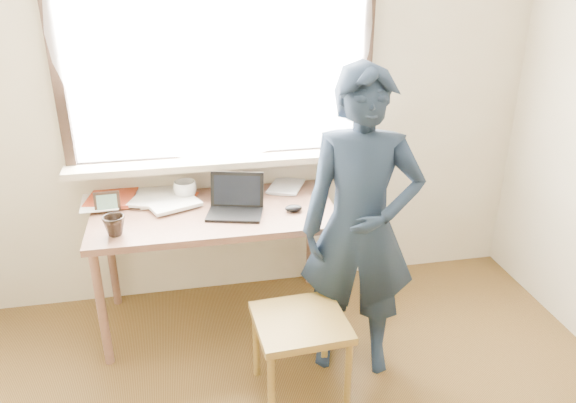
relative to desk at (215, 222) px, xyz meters
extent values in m
cube|color=beige|center=(0.29, 0.37, 0.64)|extent=(3.50, 0.02, 2.60)
cube|color=white|center=(0.09, 0.36, 0.94)|extent=(1.70, 0.01, 1.30)
cube|color=black|center=(0.09, 0.34, 0.26)|extent=(1.82, 0.06, 0.06)
cube|color=black|center=(-0.79, 0.34, 0.94)|extent=(0.06, 0.06, 1.30)
cube|color=black|center=(0.97, 0.34, 0.94)|extent=(0.06, 0.06, 1.30)
cube|color=beige|center=(0.09, 0.27, 0.27)|extent=(1.85, 0.20, 0.04)
cube|color=white|center=(0.09, 0.28, 1.04)|extent=(1.95, 0.02, 1.65)
cube|color=brown|center=(0.00, 0.00, 0.06)|extent=(1.37, 0.69, 0.04)
cylinder|color=brown|center=(-0.64, -0.29, -0.31)|extent=(0.05, 0.05, 0.70)
cylinder|color=brown|center=(-0.64, 0.29, -0.31)|extent=(0.05, 0.05, 0.70)
cylinder|color=brown|center=(0.64, -0.29, -0.31)|extent=(0.05, 0.05, 0.70)
cylinder|color=brown|center=(0.64, 0.29, -0.31)|extent=(0.05, 0.05, 0.70)
cube|color=black|center=(0.11, -0.08, 0.08)|extent=(0.35, 0.28, 0.02)
cube|color=black|center=(0.14, 0.02, 0.18)|extent=(0.31, 0.14, 0.20)
cube|color=black|center=(0.14, 0.02, 0.18)|extent=(0.27, 0.11, 0.16)
cube|color=black|center=(0.11, -0.09, 0.09)|extent=(0.29, 0.19, 0.00)
imported|color=white|center=(-0.15, 0.21, 0.13)|extent=(0.18, 0.18, 0.11)
imported|color=black|center=(-0.53, -0.20, 0.13)|extent=(0.12, 0.12, 0.11)
ellipsoid|color=black|center=(0.44, -0.10, 0.10)|extent=(0.10, 0.07, 0.04)
cube|color=white|center=(-0.21, 0.18, 0.08)|extent=(0.35, 0.37, 0.01)
cube|color=white|center=(-0.58, 0.13, 0.09)|extent=(0.30, 0.32, 0.01)
cube|color=white|center=(-0.16, 0.14, 0.09)|extent=(0.29, 0.32, 0.02)
cube|color=white|center=(-0.10, 0.25, 0.10)|extent=(0.32, 0.32, 0.02)
cube|color=white|center=(-0.32, 0.10, 0.10)|extent=(0.27, 0.32, 0.02)
cube|color=white|center=(-0.61, 0.10, 0.11)|extent=(0.33, 0.33, 0.02)
imported|color=white|center=(-0.44, 0.27, 0.09)|extent=(0.24, 0.28, 0.02)
imported|color=white|center=(0.38, 0.28, 0.09)|extent=(0.28, 0.31, 0.02)
cube|color=black|center=(-0.59, 0.10, 0.13)|extent=(0.14, 0.02, 0.11)
cube|color=#4B7E38|center=(-0.59, 0.10, 0.13)|extent=(0.11, 0.01, 0.08)
cube|color=olive|center=(0.35, -0.72, -0.23)|extent=(0.46, 0.44, 0.04)
cylinder|color=olive|center=(0.17, -0.91, -0.45)|extent=(0.04, 0.04, 0.41)
cylinder|color=olive|center=(0.15, -0.55, -0.45)|extent=(0.04, 0.04, 0.41)
cylinder|color=olive|center=(0.55, -0.89, -0.45)|extent=(0.04, 0.04, 0.41)
cylinder|color=olive|center=(0.53, -0.53, -0.45)|extent=(0.04, 0.04, 0.41)
imported|color=black|center=(0.69, -0.53, 0.16)|extent=(0.68, 0.54, 1.63)
camera|label=1|loc=(-0.16, -2.91, 1.42)|focal=35.00mm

